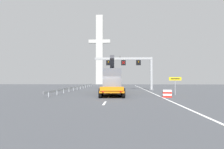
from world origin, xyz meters
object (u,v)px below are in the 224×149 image
at_px(overhead_lane_gantry, 131,64).
at_px(exit_sign_yellow, 175,81).
at_px(bridge_pylon_distant, 100,49).
at_px(crash_barrier_striped, 167,94).
at_px(heavy_haul_truck_orange, 112,80).

relative_size(overhead_lane_gantry, exit_sign_yellow, 4.86).
distance_m(overhead_lane_gantry, bridge_pylon_distant, 44.07).
bearing_deg(crash_barrier_striped, bridge_pylon_distant, 103.97).
relative_size(overhead_lane_gantry, heavy_haul_truck_orange, 0.84).
relative_size(exit_sign_yellow, crash_barrier_striped, 2.34).
distance_m(heavy_haul_truck_orange, exit_sign_yellow, 9.12).
distance_m(crash_barrier_striped, bridge_pylon_distant, 61.09).
xyz_separation_m(crash_barrier_striped, bridge_pylon_distant, (-14.33, 57.62, 14.40)).
xyz_separation_m(heavy_haul_truck_orange, crash_barrier_striped, (6.77, -6.33, -1.54)).
xyz_separation_m(overhead_lane_gantry, bridge_pylon_distant, (-10.90, 41.62, 9.56)).
height_order(overhead_lane_gantry, heavy_haul_truck_orange, overhead_lane_gantry).
distance_m(overhead_lane_gantry, heavy_haul_truck_orange, 10.74).
bearing_deg(crash_barrier_striped, heavy_haul_truck_orange, 136.90).
xyz_separation_m(exit_sign_yellow, crash_barrier_striped, (-2.00, -3.82, -1.42)).
height_order(heavy_haul_truck_orange, bridge_pylon_distant, bridge_pylon_distant).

